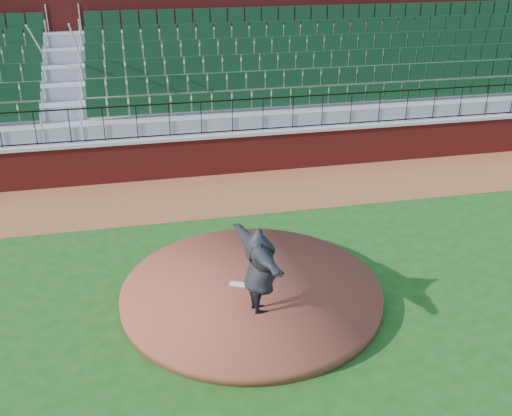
% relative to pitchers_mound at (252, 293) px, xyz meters
% --- Properties ---
extents(ground, '(90.00, 90.00, 0.00)m').
position_rel_pitchers_mound_xyz_m(ground, '(0.44, 0.06, -0.12)').
color(ground, '#194C15').
rests_on(ground, ground).
extents(warning_track, '(34.00, 3.20, 0.01)m').
position_rel_pitchers_mound_xyz_m(warning_track, '(0.44, 5.46, -0.12)').
color(warning_track, brown).
rests_on(warning_track, ground).
extents(field_wall, '(34.00, 0.35, 1.20)m').
position_rel_pitchers_mound_xyz_m(field_wall, '(0.44, 7.06, 0.47)').
color(field_wall, maroon).
rests_on(field_wall, ground).
extents(wall_cap, '(34.00, 0.45, 0.10)m').
position_rel_pitchers_mound_xyz_m(wall_cap, '(0.44, 7.06, 1.12)').
color(wall_cap, '#B7B7B7').
rests_on(wall_cap, field_wall).
extents(wall_railing, '(34.00, 0.05, 1.00)m').
position_rel_pitchers_mound_xyz_m(wall_railing, '(0.44, 7.06, 1.67)').
color(wall_railing, black).
rests_on(wall_railing, wall_cap).
extents(seating_stands, '(34.00, 5.10, 4.60)m').
position_rel_pitchers_mound_xyz_m(seating_stands, '(0.44, 9.78, 2.18)').
color(seating_stands, gray).
rests_on(seating_stands, ground).
extents(concourse_wall, '(34.00, 0.50, 5.50)m').
position_rel_pitchers_mound_xyz_m(concourse_wall, '(0.44, 12.58, 2.62)').
color(concourse_wall, maroon).
rests_on(concourse_wall, ground).
extents(pitchers_mound, '(5.34, 5.34, 0.25)m').
position_rel_pitchers_mound_xyz_m(pitchers_mound, '(0.00, 0.00, 0.00)').
color(pitchers_mound, brown).
rests_on(pitchers_mound, ground).
extents(pitching_rubber, '(0.53, 0.33, 0.04)m').
position_rel_pitchers_mound_xyz_m(pitching_rubber, '(-0.17, 0.12, 0.14)').
color(pitching_rubber, white).
rests_on(pitching_rubber, pitchers_mound).
extents(pitcher, '(0.96, 2.26, 1.78)m').
position_rel_pitchers_mound_xyz_m(pitcher, '(-0.00, -0.81, 1.02)').
color(pitcher, black).
rests_on(pitcher, pitchers_mound).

